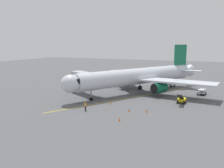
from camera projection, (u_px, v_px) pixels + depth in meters
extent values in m
plane|color=#565659|center=(136.00, 92.00, 61.34)|extent=(220.00, 220.00, 0.00)
cube|color=yellow|center=(130.00, 98.00, 54.66)|extent=(19.63, 35.08, 0.01)
cylinder|color=silver|center=(139.00, 76.00, 59.38)|extent=(19.83, 31.57, 3.80)
ellipsoid|color=silver|center=(71.00, 84.00, 48.58)|extent=(5.10, 5.25, 3.61)
cone|color=silver|center=(186.00, 71.00, 70.36)|extent=(4.45, 4.28, 3.42)
cube|color=black|center=(77.00, 80.00, 49.32)|extent=(3.60, 2.97, 0.90)
cube|color=silver|center=(177.00, 82.00, 54.98)|extent=(17.56, 7.25, 0.36)
cylinder|color=#146B47|center=(159.00, 88.00, 55.76)|extent=(3.66, 4.09, 2.30)
cylinder|color=black|center=(154.00, 89.00, 54.72)|extent=(1.93, 1.19, 2.10)
cube|color=silver|center=(127.00, 74.00, 68.40)|extent=(14.76, 16.53, 0.36)
cylinder|color=#146B47|center=(126.00, 81.00, 64.89)|extent=(3.66, 4.09, 2.30)
cylinder|color=black|center=(121.00, 82.00, 63.85)|extent=(1.93, 1.19, 2.10)
cube|color=#146B47|center=(180.00, 58.00, 67.95)|extent=(2.65, 4.37, 7.20)
cube|color=silver|center=(189.00, 71.00, 65.79)|extent=(6.74, 3.58, 0.24)
cube|color=silver|center=(170.00, 69.00, 70.82)|extent=(6.12, 6.32, 0.24)
cylinder|color=slate|center=(91.00, 93.00, 51.76)|extent=(0.24, 0.24, 2.77)
cylinder|color=black|center=(91.00, 99.00, 51.99)|extent=(0.73, 0.83, 0.70)
cylinder|color=slate|center=(155.00, 85.00, 59.48)|extent=(0.24, 0.24, 2.77)
cylinder|color=black|center=(155.00, 91.00, 59.71)|extent=(0.93, 1.18, 1.10)
cylinder|color=slate|center=(140.00, 82.00, 63.57)|extent=(0.24, 0.24, 2.77)
cylinder|color=black|center=(140.00, 88.00, 63.80)|extent=(0.93, 1.18, 1.10)
cube|color=#B7B7BC|center=(85.00, 78.00, 58.00)|extent=(9.13, 6.64, 2.50)
cube|color=gray|center=(96.00, 80.00, 54.46)|extent=(4.00, 4.16, 3.00)
cylinder|color=slate|center=(76.00, 83.00, 61.87)|extent=(0.70, 0.70, 3.90)
cube|color=#333338|center=(76.00, 90.00, 62.15)|extent=(2.00, 2.00, 0.60)
cylinder|color=#23232D|center=(85.00, 109.00, 44.21)|extent=(0.26, 0.26, 0.88)
cube|color=orange|center=(85.00, 105.00, 44.09)|extent=(0.32, 0.43, 0.60)
cube|color=silver|center=(85.00, 105.00, 44.09)|extent=(0.34, 0.45, 0.10)
sphere|color=#9E7051|center=(85.00, 102.00, 44.02)|extent=(0.22, 0.22, 0.22)
cube|color=black|center=(99.00, 80.00, 77.25)|extent=(2.71, 2.91, 0.24)
cube|color=silver|center=(99.00, 78.00, 77.14)|extent=(2.71, 2.91, 0.08)
cylinder|color=slate|center=(96.00, 79.00, 76.09)|extent=(0.06, 0.06, 0.55)
cylinder|color=slate|center=(95.00, 79.00, 77.17)|extent=(0.06, 0.06, 0.55)
cylinder|color=slate|center=(103.00, 79.00, 77.20)|extent=(0.06, 0.06, 0.55)
cylinder|color=slate|center=(102.00, 78.00, 78.28)|extent=(0.06, 0.06, 0.55)
cylinder|color=black|center=(97.00, 81.00, 76.30)|extent=(0.47, 0.50, 0.44)
cylinder|color=black|center=(95.00, 81.00, 77.43)|extent=(0.47, 0.50, 0.44)
cylinder|color=black|center=(103.00, 81.00, 77.18)|extent=(0.47, 0.50, 0.44)
cylinder|color=black|center=(101.00, 80.00, 78.31)|extent=(0.47, 0.50, 0.44)
cube|color=#9E9EA3|center=(202.00, 92.00, 57.84)|extent=(1.92, 2.84, 0.24)
cube|color=silver|center=(202.00, 90.00, 57.73)|extent=(1.92, 2.84, 0.08)
cylinder|color=slate|center=(203.00, 92.00, 56.45)|extent=(0.06, 0.06, 0.55)
cylinder|color=slate|center=(198.00, 91.00, 57.18)|extent=(0.06, 0.06, 0.55)
cylinder|color=slate|center=(206.00, 90.00, 58.37)|extent=(0.06, 0.06, 0.55)
cylinder|color=slate|center=(201.00, 90.00, 59.09)|extent=(0.06, 0.06, 0.55)
cylinder|color=black|center=(203.00, 95.00, 56.76)|extent=(0.34, 0.48, 0.44)
cylinder|color=black|center=(198.00, 94.00, 57.52)|extent=(0.34, 0.48, 0.44)
cylinder|color=black|center=(206.00, 93.00, 58.27)|extent=(0.34, 0.48, 0.44)
cylinder|color=black|center=(200.00, 93.00, 59.03)|extent=(0.34, 0.48, 0.44)
cube|color=white|center=(171.00, 85.00, 68.24)|extent=(2.25, 2.62, 0.60)
cube|color=black|center=(168.00, 82.00, 67.02)|extent=(2.32, 3.80, 1.61)
cylinder|color=black|center=(171.00, 86.00, 67.05)|extent=(0.48, 0.69, 0.64)
cylinder|color=black|center=(167.00, 86.00, 67.99)|extent=(0.48, 0.69, 0.64)
cylinder|color=black|center=(174.00, 86.00, 68.05)|extent=(0.48, 0.69, 0.64)
cylinder|color=black|center=(170.00, 85.00, 68.99)|extent=(0.48, 0.69, 0.64)
cube|color=yellow|center=(182.00, 100.00, 50.22)|extent=(1.54, 2.23, 0.60)
cube|color=black|center=(181.00, 97.00, 48.64)|extent=(0.97, 3.77, 1.61)
cylinder|color=black|center=(184.00, 103.00, 48.97)|extent=(0.26, 0.64, 0.64)
cylinder|color=black|center=(177.00, 102.00, 49.51)|extent=(0.26, 0.64, 0.64)
cylinder|color=black|center=(185.00, 101.00, 50.31)|extent=(0.26, 0.64, 0.64)
cylinder|color=black|center=(179.00, 100.00, 50.85)|extent=(0.26, 0.64, 0.64)
cone|color=#F2590F|center=(147.00, 111.00, 43.37)|extent=(0.32, 0.32, 0.55)
cone|color=#F2590F|center=(110.00, 103.00, 49.03)|extent=(0.32, 0.32, 0.55)
cone|color=#F2590F|center=(119.00, 119.00, 38.51)|extent=(0.32, 0.32, 0.55)
cone|color=#F2590F|center=(129.00, 110.00, 43.67)|extent=(0.32, 0.32, 0.55)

